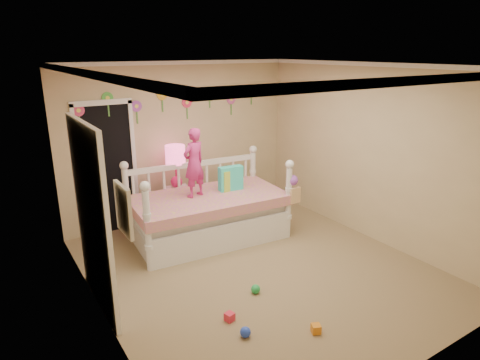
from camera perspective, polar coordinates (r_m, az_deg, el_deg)
floor at (r=5.65m, az=2.50°, el=-11.94°), size 4.00×4.50×0.01m
ceiling at (r=4.93m, az=2.91°, el=15.43°), size 4.00×4.50×0.01m
back_wall at (r=7.04m, az=-8.02°, el=5.21°), size 4.00×0.01×2.60m
left_wall at (r=4.35m, az=-19.36°, el=-3.35°), size 0.01×4.50×2.60m
right_wall at (r=6.47m, az=17.31°, el=3.51°), size 0.01×4.50×2.60m
crown_molding at (r=4.93m, az=2.90°, el=15.08°), size 4.00×4.50×0.06m
daybed at (r=6.27m, az=-4.38°, el=-2.67°), size 2.38×1.41×1.24m
pillow_turquoise at (r=6.40m, az=-1.28°, el=0.24°), size 0.39×0.17×0.37m
pillow_lime at (r=6.42m, az=-1.19°, el=0.04°), size 0.35×0.15×0.32m
child at (r=6.06m, az=-6.31°, el=2.34°), size 0.43×0.34×1.02m
nightstand at (r=6.90m, az=-8.51°, el=-3.54°), size 0.43×0.35×0.64m
table_lamp at (r=6.67m, az=-8.81°, el=2.73°), size 0.31×0.31×0.69m
closet_doorway at (r=6.68m, az=-17.62°, el=1.54°), size 0.90×0.04×2.07m
flower_decals at (r=6.88m, az=-8.89°, el=10.31°), size 3.40×0.02×0.50m
mirror_closet at (r=4.72m, az=-19.48°, el=-4.99°), size 0.07×1.30×2.10m
wall_picture at (r=3.45m, az=-15.62°, el=-3.95°), size 0.05×0.34×0.42m
hanging_bag at (r=6.29m, az=7.27°, el=-1.38°), size 0.20×0.16×0.36m
toy_scatter at (r=4.76m, az=3.41°, el=-17.36°), size 1.10×1.46×0.11m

